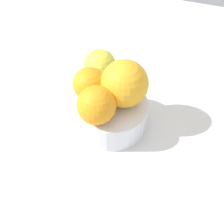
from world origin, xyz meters
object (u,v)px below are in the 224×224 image
fruit_bowl (112,114)px  orange_in_bowl_0 (124,84)px  orange_in_bowl_1 (90,84)px  orange_in_bowl_2 (96,105)px  orange_loose_0 (100,66)px

fruit_bowl → orange_in_bowl_0: bearing=40.8°
orange_in_bowl_1 → orange_in_bowl_2: bearing=-56.1°
orange_in_bowl_0 → orange_in_bowl_2: bearing=-118.7°
fruit_bowl → orange_in_bowl_1: 7.70cm
orange_in_bowl_0 → orange_loose_0: 15.21cm
orange_in_bowl_0 → orange_in_bowl_1: orange_in_bowl_0 is taller
fruit_bowl → orange_in_bowl_1: size_ratio=2.19×
orange_in_bowl_1 → orange_loose_0: bearing=102.3°
orange_in_bowl_1 → fruit_bowl: bearing=-7.0°
orange_in_bowl_0 → orange_in_bowl_2: orange_in_bowl_0 is taller
fruit_bowl → orange_in_bowl_0: orange_in_bowl_0 is taller
fruit_bowl → orange_in_bowl_2: orange_in_bowl_2 is taller
orange_in_bowl_0 → orange_loose_0: (-8.88, 10.52, -6.46)cm
fruit_bowl → orange_in_bowl_2: 7.82cm
orange_in_bowl_0 → orange_loose_0: orange_in_bowl_0 is taller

